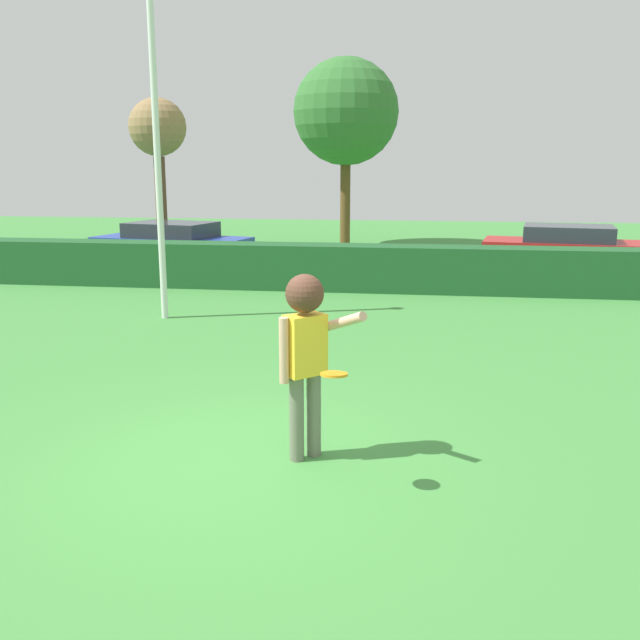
% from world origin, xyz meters
% --- Properties ---
extents(ground_plane, '(60.00, 60.00, 0.00)m').
position_xyz_m(ground_plane, '(0.00, 0.00, 0.00)').
color(ground_plane, '#428A3E').
extents(person, '(0.82, 0.51, 1.80)m').
position_xyz_m(person, '(0.59, 0.15, 1.17)').
color(person, slate).
rests_on(person, ground).
extents(frisbee, '(0.23, 0.23, 0.04)m').
position_xyz_m(frisbee, '(0.95, -0.56, 1.07)').
color(frisbee, orange).
extents(lamppost, '(0.24, 0.24, 5.79)m').
position_xyz_m(lamppost, '(-3.03, 6.09, 3.21)').
color(lamppost, silver).
rests_on(lamppost, ground).
extents(hedge_row, '(18.07, 0.90, 1.02)m').
position_xyz_m(hedge_row, '(0.00, 9.57, 0.51)').
color(hedge_row, '#1F5328').
rests_on(hedge_row, ground).
extents(parked_car_blue, '(4.47, 2.58, 1.25)m').
position_xyz_m(parked_car_blue, '(-5.09, 12.30, 0.69)').
color(parked_car_blue, '#263FA5').
rests_on(parked_car_blue, ground).
extents(parked_car_red, '(4.42, 2.37, 1.25)m').
position_xyz_m(parked_car_red, '(5.39, 12.78, 0.69)').
color(parked_car_red, '#B21E1E').
rests_on(parked_car_red, ground).
extents(bare_elm_tree, '(1.69, 1.69, 4.71)m').
position_xyz_m(bare_elm_tree, '(-6.17, 14.47, 3.71)').
color(bare_elm_tree, brown).
rests_on(bare_elm_tree, ground).
extents(oak_tree, '(3.57, 3.57, 6.31)m').
position_xyz_m(oak_tree, '(-1.01, 18.52, 4.50)').
color(oak_tree, brown).
rests_on(oak_tree, ground).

